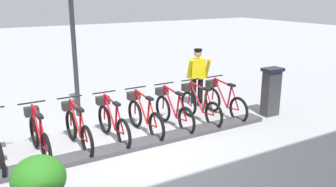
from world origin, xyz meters
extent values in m
plane|color=#A6A8AD|center=(0.00, 0.00, 0.00)|extent=(60.00, 60.00, 0.00)
cube|color=#47474C|center=(0.00, 0.00, 0.05)|extent=(0.44, 7.02, 0.10)
cube|color=#38383D|center=(0.05, -4.03, 0.60)|extent=(0.28, 0.44, 1.20)
cube|color=#194C8C|center=(0.20, -4.03, 0.95)|extent=(0.03, 0.30, 0.40)
cube|color=black|center=(0.05, -4.03, 1.24)|extent=(0.36, 0.52, 0.08)
torus|color=black|center=(0.03, -2.92, 0.33)|extent=(0.67, 0.08, 0.67)
torus|color=black|center=(1.07, -2.90, 0.33)|extent=(0.67, 0.08, 0.67)
cylinder|color=red|center=(0.73, -2.90, 0.61)|extent=(0.60, 0.06, 0.70)
cylinder|color=red|center=(0.39, -2.91, 0.58)|extent=(0.16, 0.05, 0.61)
cylinder|color=red|center=(0.67, -2.91, 0.92)|extent=(0.69, 0.06, 0.11)
cylinder|color=red|center=(0.24, -2.91, 0.31)|extent=(0.43, 0.04, 0.09)
cylinder|color=red|center=(0.18, -2.92, 0.61)|extent=(0.33, 0.04, 0.56)
cylinder|color=red|center=(1.04, -2.90, 0.64)|extent=(0.10, 0.04, 0.62)
cube|color=black|center=(0.33, -2.91, 0.91)|extent=(0.22, 0.10, 0.06)
cylinder|color=black|center=(1.01, -2.90, 1.00)|extent=(0.04, 0.54, 0.03)
cube|color=#2D2D2D|center=(1.12, -2.90, 0.78)|extent=(0.21, 0.28, 0.18)
torus|color=black|center=(0.03, -2.14, 0.33)|extent=(0.67, 0.08, 0.67)
torus|color=black|center=(1.07, -2.12, 0.33)|extent=(0.67, 0.08, 0.67)
cylinder|color=red|center=(0.73, -2.13, 0.61)|extent=(0.60, 0.06, 0.70)
cylinder|color=red|center=(0.39, -2.13, 0.58)|extent=(0.16, 0.05, 0.61)
cylinder|color=red|center=(0.67, -2.13, 0.92)|extent=(0.69, 0.06, 0.11)
cylinder|color=red|center=(0.24, -2.14, 0.31)|extent=(0.43, 0.04, 0.09)
cylinder|color=red|center=(0.18, -2.14, 0.61)|extent=(0.33, 0.04, 0.56)
cylinder|color=red|center=(1.04, -2.12, 0.64)|extent=(0.10, 0.04, 0.62)
cube|color=black|center=(0.33, -2.14, 0.91)|extent=(0.22, 0.10, 0.06)
cylinder|color=black|center=(1.01, -2.12, 1.00)|extent=(0.04, 0.54, 0.03)
cube|color=#2D2D2D|center=(1.12, -2.12, 0.78)|extent=(0.21, 0.28, 0.18)
torus|color=black|center=(0.03, -1.36, 0.33)|extent=(0.67, 0.08, 0.67)
torus|color=black|center=(1.07, -1.34, 0.33)|extent=(0.67, 0.08, 0.67)
cylinder|color=red|center=(0.73, -1.35, 0.61)|extent=(0.60, 0.06, 0.70)
cylinder|color=red|center=(0.39, -1.36, 0.58)|extent=(0.16, 0.05, 0.61)
cylinder|color=red|center=(0.67, -1.35, 0.92)|extent=(0.69, 0.06, 0.11)
cylinder|color=red|center=(0.24, -1.36, 0.31)|extent=(0.43, 0.04, 0.09)
cylinder|color=red|center=(0.18, -1.36, 0.61)|extent=(0.33, 0.04, 0.56)
cylinder|color=red|center=(1.04, -1.34, 0.64)|extent=(0.10, 0.04, 0.62)
cube|color=black|center=(0.33, -1.36, 0.91)|extent=(0.22, 0.10, 0.06)
cylinder|color=black|center=(1.01, -1.34, 1.00)|extent=(0.04, 0.54, 0.03)
cube|color=#2D2D2D|center=(1.12, -1.34, 0.78)|extent=(0.21, 0.28, 0.18)
torus|color=black|center=(0.03, -0.59, 0.33)|extent=(0.67, 0.08, 0.67)
torus|color=black|center=(1.07, -0.57, 0.33)|extent=(0.67, 0.08, 0.67)
cylinder|color=red|center=(0.73, -0.57, 0.61)|extent=(0.60, 0.06, 0.70)
cylinder|color=red|center=(0.39, -0.58, 0.58)|extent=(0.16, 0.05, 0.61)
cylinder|color=red|center=(0.67, -0.57, 0.92)|extent=(0.69, 0.06, 0.11)
cylinder|color=red|center=(0.24, -0.58, 0.31)|extent=(0.43, 0.04, 0.09)
cylinder|color=red|center=(0.18, -0.58, 0.61)|extent=(0.33, 0.04, 0.56)
cylinder|color=red|center=(1.04, -0.57, 0.64)|extent=(0.10, 0.04, 0.62)
cube|color=black|center=(0.33, -0.58, 0.91)|extent=(0.22, 0.10, 0.06)
cylinder|color=black|center=(1.01, -0.57, 1.00)|extent=(0.04, 0.54, 0.03)
cube|color=#2D2D2D|center=(1.12, -0.57, 0.78)|extent=(0.21, 0.28, 0.18)
torus|color=black|center=(0.03, 0.19, 0.33)|extent=(0.67, 0.08, 0.67)
torus|color=black|center=(1.07, 0.21, 0.33)|extent=(0.67, 0.08, 0.67)
cylinder|color=red|center=(0.73, 0.20, 0.61)|extent=(0.60, 0.06, 0.70)
cylinder|color=red|center=(0.39, 0.20, 0.58)|extent=(0.16, 0.05, 0.61)
cylinder|color=red|center=(0.67, 0.20, 0.92)|extent=(0.69, 0.06, 0.11)
cylinder|color=red|center=(0.24, 0.19, 0.31)|extent=(0.43, 0.04, 0.09)
cylinder|color=red|center=(0.18, 0.19, 0.61)|extent=(0.33, 0.04, 0.56)
cylinder|color=red|center=(1.04, 0.21, 0.64)|extent=(0.10, 0.04, 0.62)
cube|color=black|center=(0.33, 0.20, 0.91)|extent=(0.22, 0.10, 0.06)
cylinder|color=black|center=(1.01, 0.21, 1.00)|extent=(0.04, 0.54, 0.03)
cube|color=#2D2D2D|center=(1.12, 0.21, 0.78)|extent=(0.21, 0.28, 0.18)
torus|color=black|center=(0.03, 0.97, 0.33)|extent=(0.67, 0.08, 0.67)
torus|color=black|center=(1.07, 0.99, 0.33)|extent=(0.67, 0.08, 0.67)
cylinder|color=red|center=(0.73, 0.98, 0.61)|extent=(0.60, 0.06, 0.70)
cylinder|color=red|center=(0.39, 0.97, 0.58)|extent=(0.16, 0.05, 0.61)
cylinder|color=red|center=(0.67, 0.98, 0.92)|extent=(0.69, 0.06, 0.11)
cylinder|color=red|center=(0.24, 0.97, 0.31)|extent=(0.43, 0.04, 0.09)
cylinder|color=red|center=(0.18, 0.97, 0.61)|extent=(0.33, 0.04, 0.56)
cylinder|color=red|center=(1.04, 0.99, 0.64)|extent=(0.10, 0.04, 0.62)
cube|color=black|center=(0.33, 0.97, 0.91)|extent=(0.22, 0.10, 0.06)
cylinder|color=black|center=(1.01, 0.99, 1.00)|extent=(0.04, 0.54, 0.03)
cube|color=#2D2D2D|center=(1.12, 0.99, 0.78)|extent=(0.21, 0.28, 0.18)
torus|color=black|center=(0.03, 1.74, 0.33)|extent=(0.67, 0.08, 0.67)
torus|color=black|center=(1.07, 1.76, 0.33)|extent=(0.67, 0.08, 0.67)
cylinder|color=red|center=(0.73, 1.76, 0.61)|extent=(0.60, 0.06, 0.70)
cylinder|color=red|center=(0.39, 1.75, 0.58)|extent=(0.16, 0.05, 0.61)
cylinder|color=red|center=(0.67, 1.76, 0.92)|extent=(0.69, 0.06, 0.11)
cylinder|color=red|center=(0.24, 1.75, 0.31)|extent=(0.43, 0.04, 0.09)
cylinder|color=red|center=(0.18, 1.75, 0.61)|extent=(0.33, 0.04, 0.56)
cylinder|color=red|center=(1.04, 1.76, 0.64)|extent=(0.10, 0.04, 0.62)
cube|color=black|center=(0.33, 1.75, 0.91)|extent=(0.22, 0.10, 0.06)
cylinder|color=black|center=(1.01, 1.76, 1.00)|extent=(0.04, 0.54, 0.03)
cube|color=#2D2D2D|center=(1.12, 1.77, 0.78)|extent=(0.21, 0.28, 0.18)
torus|color=black|center=(0.03, 2.52, 0.33)|extent=(0.67, 0.08, 0.67)
cube|color=white|center=(1.60, -2.90, 0.05)|extent=(0.28, 0.18, 0.10)
cube|color=white|center=(1.77, -2.72, 0.05)|extent=(0.28, 0.18, 0.10)
cylinder|color=black|center=(1.66, -2.91, 0.43)|extent=(0.15, 0.15, 0.82)
cylinder|color=black|center=(1.71, -2.71, 0.43)|extent=(0.15, 0.15, 0.82)
cube|color=yellow|center=(1.69, -2.81, 1.10)|extent=(0.36, 0.46, 0.56)
cylinder|color=yellow|center=(1.52, -3.03, 1.13)|extent=(0.35, 0.19, 0.57)
cylinder|color=yellow|center=(1.66, -2.53, 1.13)|extent=(0.35, 0.19, 0.57)
sphere|color=tan|center=(1.69, -2.81, 1.53)|extent=(0.22, 0.22, 0.22)
cylinder|color=black|center=(1.67, -2.81, 1.63)|extent=(0.22, 0.22, 0.06)
cylinder|color=#2D2D33|center=(2.60, 0.37, 1.81)|extent=(0.12, 0.12, 3.62)
ellipsoid|color=#2C7B1F|center=(-1.58, 2.17, 0.65)|extent=(0.76, 0.76, 0.64)
camera|label=1|loc=(-6.37, 2.89, 3.15)|focal=38.24mm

